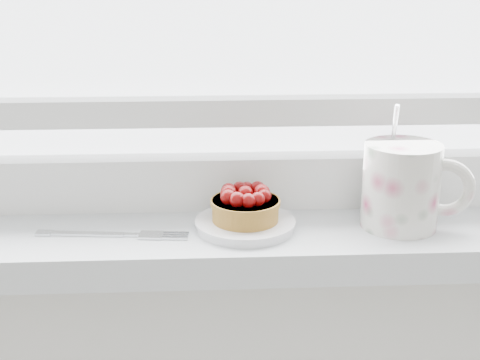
{
  "coord_description": "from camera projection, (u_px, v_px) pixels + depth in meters",
  "views": [
    {
      "loc": [
        -0.07,
        1.12,
        1.26
      ],
      "look_at": [
        -0.03,
        1.88,
        1.0
      ],
      "focal_mm": 50.0,
      "sensor_mm": 36.0,
      "label": 1
    }
  ],
  "objects": [
    {
      "name": "floral_mug",
      "position": [
        404.0,
        184.0,
        0.82
      ],
      "size": [
        0.14,
        0.12,
        0.15
      ],
      "color": "silver",
      "rests_on": "windowsill"
    },
    {
      "name": "fork",
      "position": [
        111.0,
        234.0,
        0.8
      ],
      "size": [
        0.19,
        0.04,
        0.0
      ],
      "color": "silver",
      "rests_on": "windowsill"
    },
    {
      "name": "raspberry_tart",
      "position": [
        245.0,
        205.0,
        0.81
      ],
      "size": [
        0.09,
        0.09,
        0.04
      ],
      "color": "brown",
      "rests_on": "saucer"
    },
    {
      "name": "saucer",
      "position": [
        245.0,
        224.0,
        0.82
      ],
      "size": [
        0.12,
        0.12,
        0.01
      ],
      "primitive_type": "cylinder",
      "color": "silver",
      "rests_on": "windowsill"
    }
  ]
}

